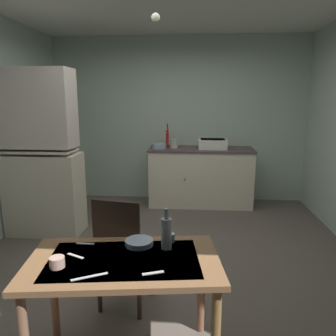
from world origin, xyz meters
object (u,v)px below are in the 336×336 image
at_px(sink_basin, 213,144).
at_px(mixing_bowl_counter, 159,146).
at_px(hutch_cabinet, 42,159).
at_px(serving_bowl_wide, 139,242).
at_px(teacup_mint, 170,237).
at_px(hand_pump, 167,137).
at_px(dining_table, 124,274).
at_px(chair_far_side, 123,251).
at_px(glass_bottle, 166,232).

relative_size(sink_basin, mixing_bowl_counter, 1.96).
bearing_deg(sink_basin, hutch_cabinet, -148.78).
bearing_deg(hutch_cabinet, sink_basin, 31.22).
bearing_deg(serving_bowl_wide, teacup_mint, 18.97).
bearing_deg(mixing_bowl_counter, teacup_mint, -82.53).
relative_size(hand_pump, dining_table, 0.31).
distance_m(hutch_cabinet, chair_far_side, 2.04).
bearing_deg(sink_basin, glass_bottle, -98.21).
relative_size(teacup_mint, glass_bottle, 0.23).
xyz_separation_m(dining_table, serving_bowl_wide, (0.06, 0.21, 0.12)).
bearing_deg(hand_pump, sink_basin, -3.58).
relative_size(chair_far_side, glass_bottle, 3.48).
relative_size(hutch_cabinet, sink_basin, 4.67).
relative_size(hutch_cabinet, serving_bowl_wide, 10.81).
distance_m(serving_bowl_wide, glass_bottle, 0.21).
bearing_deg(mixing_bowl_counter, serving_bowl_wide, -86.43).
xyz_separation_m(serving_bowl_wide, glass_bottle, (0.19, -0.04, 0.09)).
bearing_deg(mixing_bowl_counter, hutch_cabinet, -136.37).
bearing_deg(chair_far_side, sink_basin, 73.21).
height_order(dining_table, teacup_mint, teacup_mint).
height_order(dining_table, chair_far_side, chair_far_side).
xyz_separation_m(hutch_cabinet, mixing_bowl_counter, (1.33, 1.26, 0.00)).
distance_m(teacup_mint, glass_bottle, 0.14).
relative_size(hutch_cabinet, teacup_mint, 31.97).
relative_size(sink_basin, serving_bowl_wide, 2.32).
xyz_separation_m(hutch_cabinet, sink_basin, (2.17, 1.31, 0.04)).
bearing_deg(glass_bottle, hand_pump, 94.61).
height_order(mixing_bowl_counter, chair_far_side, mixing_bowl_counter).
distance_m(chair_far_side, teacup_mint, 0.56).
xyz_separation_m(sink_basin, teacup_mint, (-0.44, -3.09, -0.24)).
distance_m(hutch_cabinet, serving_bowl_wide, 2.40).
height_order(hutch_cabinet, glass_bottle, hutch_cabinet).
bearing_deg(hand_pump, glass_bottle, -85.39).
height_order(sink_basin, glass_bottle, sink_basin).
height_order(hand_pump, serving_bowl_wide, hand_pump).
height_order(mixing_bowl_counter, dining_table, mixing_bowl_counter).
bearing_deg(teacup_mint, mixing_bowl_counter, 97.47).
bearing_deg(glass_bottle, dining_table, -145.98).
bearing_deg(sink_basin, dining_table, -101.94).
xyz_separation_m(chair_far_side, glass_bottle, (0.39, -0.39, 0.34)).
height_order(chair_far_side, serving_bowl_wide, chair_far_side).
distance_m(sink_basin, glass_bottle, 3.23).
distance_m(hand_pump, teacup_mint, 3.16).
distance_m(mixing_bowl_counter, teacup_mint, 3.07).
height_order(sink_basin, serving_bowl_wide, sink_basin).
bearing_deg(mixing_bowl_counter, sink_basin, 3.40).
relative_size(dining_table, chair_far_side, 1.31).
bearing_deg(mixing_bowl_counter, dining_table, -87.74).
height_order(hand_pump, glass_bottle, hand_pump).
distance_m(mixing_bowl_counter, dining_table, 3.33).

